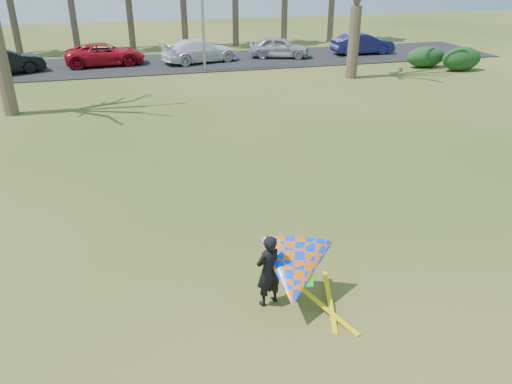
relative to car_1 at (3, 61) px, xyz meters
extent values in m
plane|color=#224A10|center=(9.79, -24.01, -0.81)|extent=(100.00, 100.00, 0.00)
cube|color=black|center=(9.79, 0.99, -0.78)|extent=(46.00, 7.00, 0.06)
cylinder|color=brown|center=(1.79, -9.01, 1.29)|extent=(0.64, 0.64, 4.20)
cylinder|color=#4C3C2D|center=(19.79, -6.01, 1.19)|extent=(0.64, 0.64, 3.99)
cylinder|color=gray|center=(11.79, -2.01, 3.19)|extent=(0.16, 0.16, 8.00)
ellipsoid|color=#163D18|center=(25.67, -4.39, -0.15)|extent=(2.63, 1.19, 1.31)
ellipsoid|color=#133615|center=(27.22, -5.89, -0.08)|extent=(2.62, 1.23, 1.45)
imported|color=black|center=(0.00, 0.00, 0.00)|extent=(4.80, 3.09, 1.49)
imported|color=#B00E1C|center=(5.85, 1.28, -0.05)|extent=(5.20, 2.70, 1.40)
imported|color=white|center=(11.94, 0.77, -0.01)|extent=(5.46, 3.34, 1.48)
imported|color=#A1A8AF|center=(17.55, 0.97, -0.04)|extent=(4.45, 2.93, 1.41)
imported|color=navy|center=(23.77, 0.80, -0.01)|extent=(4.48, 1.66, 1.46)
imported|color=black|center=(9.26, -25.01, -0.01)|extent=(0.67, 0.56, 1.58)
cone|color=#053FFF|center=(9.71, -25.26, 0.04)|extent=(2.13, 2.39, 2.02)
cube|color=#0CBF19|center=(9.83, -25.34, -0.01)|extent=(0.62, 0.60, 0.24)
cube|color=yellow|center=(10.26, -25.61, -0.79)|extent=(0.85, 1.66, 0.28)
cube|color=yellow|center=(10.46, -25.41, -0.79)|extent=(0.56, 1.76, 0.22)
camera|label=1|loc=(6.89, -33.00, 5.68)|focal=35.00mm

